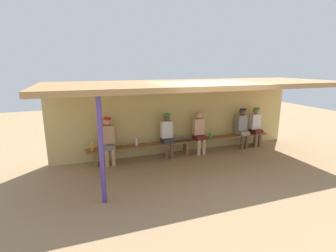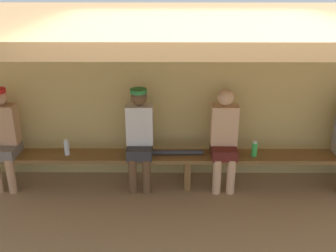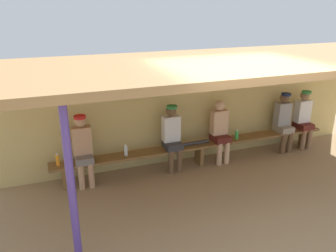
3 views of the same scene
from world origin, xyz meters
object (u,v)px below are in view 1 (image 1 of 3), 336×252
support_post (101,152)px  player_in_blue (199,131)px  player_middle (256,125)px  baseball_bat (180,140)px  player_near_post (242,126)px  water_bottle_green (210,135)px  bench (186,143)px  water_bottle_blue (92,147)px  player_in_red (167,133)px  player_in_white (108,139)px  water_bottle_orange (137,142)px

support_post → player_in_blue: support_post is taller
player_middle → baseball_bat: 2.85m
player_near_post → baseball_bat: player_near_post is taller
player_middle → water_bottle_green: (-1.79, -0.03, -0.19)m
player_middle → player_near_post: 0.56m
bench → player_middle: (2.65, 0.00, 0.36)m
support_post → water_bottle_blue: bearing=92.2°
water_bottle_blue → player_in_red: bearing=0.4°
support_post → player_in_red: (2.12, 2.10, -0.35)m
player_in_white → water_bottle_orange: size_ratio=6.30×
player_in_red → baseball_bat: size_ratio=1.69×
player_near_post → water_bottle_blue: (-4.91, -0.01, -0.17)m
player_in_blue → support_post: bearing=-146.7°
bench → player_in_blue: bearing=0.4°
player_near_post → water_bottle_green: 1.24m
player_in_white → player_near_post: (4.45, 0.00, 0.00)m
water_bottle_blue → water_bottle_orange: (1.25, 0.00, -0.01)m
support_post → water_bottle_orange: support_post is taller
bench → water_bottle_orange: 1.58m
water_bottle_blue → baseball_bat: water_bottle_blue is taller
water_bottle_green → player_in_red: bearing=178.8°
water_bottle_orange → water_bottle_blue: bearing=-179.8°
player_in_white → water_bottle_orange: player_in_white is taller
player_in_white → baseball_bat: 2.19m
water_bottle_orange → baseball_bat: 1.38m
bench → player_in_blue: player_in_blue is taller
water_bottle_blue → player_near_post: bearing=0.2°
water_bottle_green → player_middle: bearing=1.0°
support_post → player_in_blue: bearing=33.3°
bench → player_middle: 2.67m
player_in_red → player_near_post: 2.70m
player_in_red → player_middle: (3.27, 0.00, 0.00)m
support_post → water_bottle_blue: 2.16m
water_bottle_green → baseball_bat: bearing=178.5°
player_near_post → water_bottle_blue: bearing=-179.8°
player_in_red → baseball_bat: 0.50m
player_in_white → water_bottle_blue: player_in_white is taller
player_in_red → support_post: bearing=-135.3°
player_middle → water_bottle_blue: 5.47m
player_in_blue → water_bottle_orange: (-2.04, -0.01, -0.17)m
player_in_blue → water_bottle_blue: (-3.29, -0.01, -0.16)m
player_middle → water_bottle_orange: size_ratio=6.30×
player_in_red → player_in_white: 1.75m
player_middle → baseball_bat: bearing=-179.9°
player_middle → water_bottle_orange: bearing=-179.9°
support_post → water_bottle_green: 4.19m
water_bottle_green → player_near_post: bearing=1.5°
player_near_post → player_middle: bearing=0.0°
bench → player_in_white: bearing=179.9°
bench → baseball_bat: size_ratio=7.56×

